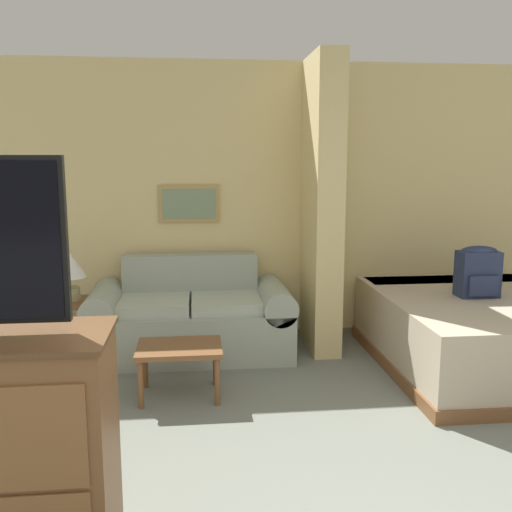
% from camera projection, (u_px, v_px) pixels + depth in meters
% --- Properties ---
extents(wall_back, '(6.51, 0.16, 2.60)m').
position_uv_depth(wall_back, '(270.00, 203.00, 5.44)').
color(wall_back, '#DBC484').
rests_on(wall_back, ground_plane).
extents(wall_partition_pillar, '(0.24, 0.73, 2.60)m').
position_uv_depth(wall_partition_pillar, '(322.00, 206.00, 5.07)').
color(wall_partition_pillar, '#DBC484').
rests_on(wall_partition_pillar, ground_plane).
extents(couch, '(1.78, 0.84, 0.85)m').
position_uv_depth(couch, '(191.00, 318.00, 5.04)').
color(couch, '#99A393').
rests_on(couch, ground_plane).
extents(coffee_table, '(0.61, 0.46, 0.38)m').
position_uv_depth(coffee_table, '(179.00, 353.00, 4.11)').
color(coffee_table, brown).
rests_on(coffee_table, ground_plane).
extents(side_table, '(0.41, 0.41, 0.53)m').
position_uv_depth(side_table, '(71.00, 311.00, 4.84)').
color(side_table, brown).
rests_on(side_table, ground_plane).
extents(table_lamp, '(0.29, 0.29, 0.43)m').
position_uv_depth(table_lamp, '(69.00, 268.00, 4.78)').
color(table_lamp, tan).
rests_on(table_lamp, side_table).
extents(bed, '(1.65, 1.97, 0.59)m').
position_uv_depth(bed, '(482.00, 332.00, 4.71)').
color(bed, brown).
rests_on(bed, ground_plane).
extents(backpack, '(0.33, 0.22, 0.42)m').
position_uv_depth(backpack, '(478.00, 271.00, 4.65)').
color(backpack, '#232D4C').
rests_on(backpack, bed).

